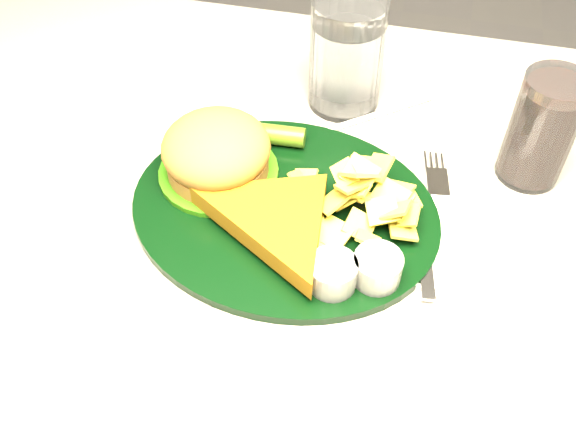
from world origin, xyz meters
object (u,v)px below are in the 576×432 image
Objects in this scene: fork_napkin at (425,235)px; water_glass at (346,55)px; dinner_plate at (284,189)px; table at (296,394)px; cola_glass at (542,130)px.

water_glass is at bearing 111.53° from fork_napkin.
water_glass reaches higher than fork_napkin.
dinner_plate is 2.38× the size of water_glass.
cola_glass reaches higher than table.
table is 6.73× the size of fork_napkin.
cola_glass is at bearing 30.63° from table.
fork_napkin is at bearing -59.38° from water_glass.
table is 9.57× the size of cola_glass.
water_glass is 0.76× the size of fork_napkin.
water_glass reaches higher than table.
dinner_plate is 0.15m from fork_napkin.
fork_napkin is (-0.10, -0.12, -0.06)m from cola_glass.
dinner_plate is 2.58× the size of cola_glass.
cola_glass is 0.70× the size of fork_napkin.
water_glass reaches higher than cola_glass.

